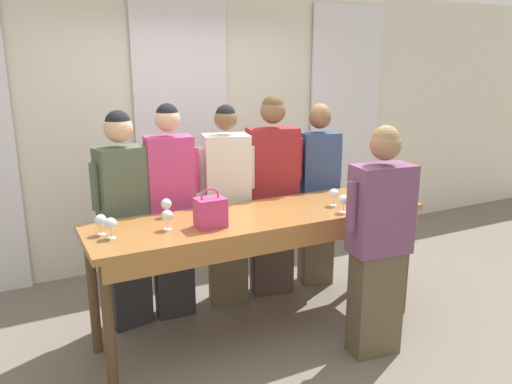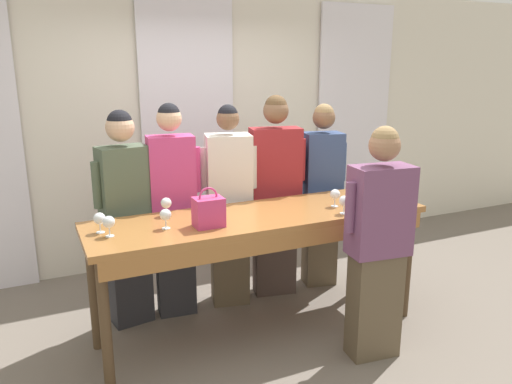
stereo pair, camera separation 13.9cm
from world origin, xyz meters
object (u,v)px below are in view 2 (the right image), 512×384
Objects in this scene: guest_cream_sweater at (229,206)px; host_pouring at (378,243)px; wine_glass_back_left at (99,219)px; guest_striped_shirt at (275,194)px; wine_glass_center_mid at (374,180)px; tasting_bar at (262,228)px; wine_glass_center_left at (381,197)px; handbag at (209,211)px; wine_glass_back_mid at (109,222)px; wine_glass_front_right at (344,201)px; guest_pink_top at (173,208)px; wine_glass_center_right at (165,215)px; wine_glass_front_mid at (335,195)px; wine_bottle at (391,188)px; guest_navy_coat at (321,193)px; wine_glass_front_left at (166,203)px; guest_olive_jacket at (126,215)px.

guest_cream_sweater is 1.35m from host_pouring.
wine_glass_back_left is at bearing -155.36° from guest_cream_sweater.
wine_glass_back_left is 1.88m from host_pouring.
guest_striped_shirt is 1.22m from host_pouring.
host_pouring is at bearing -125.51° from wine_glass_center_mid.
guest_striped_shirt is (0.42, 0.60, 0.07)m from tasting_bar.
guest_striped_shirt reaches higher than wine_glass_center_left.
handbag is at bearing -121.62° from guest_cream_sweater.
wine_glass_center_left is 1.00× the size of wine_glass_back_mid.
tasting_bar is at bearing -168.71° from wine_glass_center_mid.
wine_glass_front_right and wine_glass_back_mid have the same top height.
guest_striped_shirt is at bearing -0.00° from guest_pink_top.
wine_glass_center_left is at bearing 50.64° from host_pouring.
guest_cream_sweater reaches higher than wine_glass_back_mid.
wine_glass_back_left is 1.24m from guest_cream_sweater.
tasting_bar is 18.46× the size of wine_glass_center_right.
wine_glass_center_right is at bearing 178.79° from wine_glass_front_mid.
guest_striped_shirt reaches higher than wine_bottle.
wine_glass_center_right is at bearing -138.95° from guest_cream_sweater.
wine_glass_front_mid is 0.72m from guest_navy_coat.
host_pouring is (1.73, -0.69, -0.20)m from wine_glass_back_left.
wine_glass_front_left is 1.00× the size of wine_glass_front_mid.
host_pouring is at bearing -35.18° from wine_glass_front_left.
wine_glass_center_mid is 0.08× the size of guest_striped_shirt.
guest_pink_top is at bearing 142.25° from wine_glass_front_right.
wine_glass_back_left is 0.82m from guest_pink_top.
wine_glass_center_left is 0.51m from host_pouring.
guest_striped_shirt is (1.14, 0.61, -0.13)m from wine_glass_center_right.
guest_olive_jacket is at bearing 125.60° from wine_glass_front_left.
wine_glass_center_left is at bearing -42.62° from guest_cream_sweater.
wine_glass_back_mid is 0.08× the size of guest_olive_jacket.
wine_glass_center_mid is at bearing 3.74° from wine_glass_back_left.
wine_glass_back_left is 0.08× the size of guest_cream_sweater.
wine_glass_front_left is 1.62m from wine_glass_center_left.
tasting_bar is 0.85m from host_pouring.
wine_glass_front_left is 0.08× the size of guest_navy_coat.
guest_cream_sweater is (0.86, 0.00, -0.03)m from guest_olive_jacket.
tasting_bar is 0.60m from guest_cream_sweater.
guest_navy_coat is at bearing 89.99° from wine_glass_center_left.
wine_glass_front_mid is at bearing -4.17° from wine_glass_back_left.
wine_bottle reaches higher than tasting_bar.
guest_pink_top is at bearing 156.41° from wine_bottle.
guest_pink_top reaches higher than wine_glass_back_mid.
guest_olive_jacket reaches higher than wine_glass_center_right.
wine_glass_front_right is 0.85m from guest_striped_shirt.
guest_pink_top reaches higher than guest_olive_jacket.
wine_glass_center_right is (-1.82, 0.09, -0.02)m from wine_bottle.
wine_glass_front_mid is (0.61, -0.04, 0.20)m from tasting_bar.
wine_glass_back_mid is (-1.98, 0.23, 0.00)m from wine_glass_center_left.
wine_glass_center_left is at bearing -2.21° from wine_glass_front_right.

